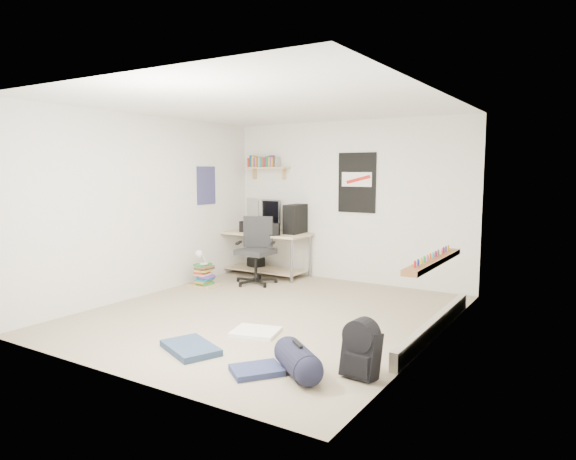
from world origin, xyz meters
The scene contains 26 objects.
floor centered at (0.00, 0.00, -0.01)m, with size 4.00×4.50×0.01m, color gray.
ceiling centered at (0.00, 0.00, 2.50)m, with size 4.00×4.50×0.01m, color white.
back_wall centered at (0.00, 2.25, 1.25)m, with size 4.00×0.01×2.50m, color silver.
left_wall centered at (-2.00, 0.00, 1.25)m, with size 0.01×4.50×2.50m, color silver.
right_wall centered at (2.00, 0.00, 1.25)m, with size 0.01×4.50×2.50m, color silver.
desk centered at (-1.37, 1.89, 0.36)m, with size 1.58×0.69×0.72m, color tan.
monitor_left centered at (-1.42, 1.70, 0.94)m, with size 0.41×0.10×0.45m, color #B8B7BD.
monitor_right centered at (-1.28, 2.00, 0.93)m, with size 0.38×0.09×0.42m, color #B1B2B7.
pc_tower centered at (-0.81, 2.00, 0.96)m, with size 0.21×0.45×0.47m, color black.
keyboard centered at (-1.11, 1.61, 0.73)m, with size 0.39×0.14×0.02m, color black.
speaker_left centered at (-1.66, 1.72, 0.81)m, with size 0.09×0.09×0.18m, color black.
speaker_right centered at (-0.92, 1.61, 0.82)m, with size 0.10×0.10×0.20m, color black.
office_chair centered at (-1.10, 1.29, 0.49)m, with size 0.68×0.68×1.03m, color #242426.
wall_shelf centered at (-1.45, 2.14, 1.78)m, with size 0.80×0.22×0.24m, color tan.
poster_back_wall centered at (0.15, 2.23, 1.55)m, with size 0.62×0.03×0.92m, color black.
poster_left_wall centered at (-1.99, 1.20, 1.50)m, with size 0.02×0.42×0.60m, color navy.
window centered at (1.95, 0.30, 1.45)m, with size 0.10×1.50×1.26m, color brown.
baseboard_heater centered at (1.96, 0.30, 0.09)m, with size 0.08×2.50×0.18m, color #B7B2A8.
backpack centered at (1.75, -1.17, 0.20)m, with size 0.30×0.24×0.39m, color black.
duffel_bag centered at (1.27, -1.42, 0.14)m, with size 0.26×0.26×0.51m, color black.
tshirt centered at (0.32, -0.70, 0.02)m, with size 0.48×0.40×0.04m, color silver.
jeans_a centered at (0.09, -1.47, 0.03)m, with size 0.61×0.39×0.07m, color navy.
jeans_b centered at (0.95, -1.57, 0.03)m, with size 0.43×0.32×0.05m, color navy.
book_stack centered at (-1.69, 0.77, 0.15)m, with size 0.46×0.38×0.31m, color brown.
desk_lamp centered at (-1.67, 0.75, 0.38)m, with size 0.12×0.21×0.21m, color white.
subwoofer centered at (-1.59, 1.98, 0.14)m, with size 0.22×0.22×0.25m, color black.
Camera 1 is at (3.43, -5.04, 1.75)m, focal length 32.00 mm.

